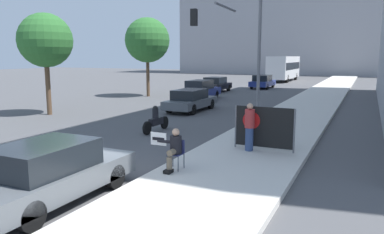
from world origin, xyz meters
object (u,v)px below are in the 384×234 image
object	(u,v)px
protest_banner	(264,127)
car_on_road_far_lane	(262,82)
motorcycle_on_road	(156,120)
car_on_road_distant	(216,84)
seated_protester	(174,148)
street_tree_midblock	(147,40)
parked_car_curbside	(49,173)
car_on_road_nearest	(191,100)
street_tree_near_curb	(45,41)
car_on_road_midblock	(200,90)
traffic_light_pole	(234,40)
jogger_on_sidewalk	(250,127)
city_bus_on_road	(284,67)

from	to	relation	value
protest_banner	car_on_road_far_lane	size ratio (longest dim) A/B	0.48
motorcycle_on_road	car_on_road_distant	bearing A→B (deg)	103.77
seated_protester	car_on_road_far_lane	bearing A→B (deg)	99.49
seated_protester	street_tree_midblock	bearing A→B (deg)	123.25
parked_car_curbside	car_on_road_nearest	world-z (taller)	parked_car_curbside
protest_banner	parked_car_curbside	bearing A→B (deg)	-118.56
car_on_road_nearest	street_tree_near_curb	xyz separation A→B (m)	(-6.93, -4.92, 3.62)
car_on_road_nearest	car_on_road_distant	bearing A→B (deg)	104.70
protest_banner	street_tree_midblock	distance (m)	20.69
motorcycle_on_road	car_on_road_midblock	bearing A→B (deg)	105.12
seated_protester	protest_banner	distance (m)	3.80
seated_protester	traffic_light_pole	world-z (taller)	traffic_light_pole
jogger_on_sidewalk	street_tree_near_curb	world-z (taller)	street_tree_near_curb
city_bus_on_road	street_tree_near_curb	size ratio (longest dim) A/B	1.75
parked_car_curbside	car_on_road_distant	distance (m)	28.32
jogger_on_sidewalk	protest_banner	xyz separation A→B (m)	(0.42, 0.30, -0.04)
motorcycle_on_road	city_bus_on_road	bearing A→B (deg)	93.12
jogger_on_sidewalk	city_bus_on_road	size ratio (longest dim) A/B	0.16
motorcycle_on_road	street_tree_midblock	bearing A→B (deg)	123.16
protest_banner	city_bus_on_road	xyz separation A→B (m)	(-7.56, 40.00, 0.95)
parked_car_curbside	motorcycle_on_road	distance (m)	8.53
jogger_on_sidewalk	car_on_road_far_lane	world-z (taller)	jogger_on_sidewalk
car_on_road_distant	jogger_on_sidewalk	bearing A→B (deg)	-65.48
seated_protester	city_bus_on_road	bearing A→B (deg)	97.09
seated_protester	motorcycle_on_road	xyz separation A→B (m)	(-3.73, 5.27, -0.30)
protest_banner	city_bus_on_road	distance (m)	40.72
car_on_road_distant	protest_banner	bearing A→B (deg)	-64.24
parked_car_curbside	car_on_road_far_lane	bearing A→B (deg)	96.23
protest_banner	car_on_road_distant	bearing A→B (deg)	115.76
parked_car_curbside	city_bus_on_road	world-z (taller)	city_bus_on_road
seated_protester	street_tree_near_curb	distance (m)	14.38
city_bus_on_road	car_on_road_midblock	bearing A→B (deg)	-93.03
car_on_road_midblock	street_tree_midblock	world-z (taller)	street_tree_midblock
jogger_on_sidewalk	parked_car_curbside	xyz separation A→B (m)	(-3.06, -6.09, -0.30)
street_tree_midblock	seated_protester	bearing A→B (deg)	-56.22
city_bus_on_road	street_tree_midblock	world-z (taller)	street_tree_midblock
traffic_light_pole	city_bus_on_road	bearing A→B (deg)	97.58
protest_banner	parked_car_curbside	distance (m)	7.28
seated_protester	car_on_road_nearest	xyz separation A→B (m)	(-5.14, 11.91, -0.13)
car_on_road_midblock	street_tree_near_curb	bearing A→B (deg)	-114.18
car_on_road_distant	city_bus_on_road	world-z (taller)	city_bus_on_road
jogger_on_sidewalk	car_on_road_nearest	size ratio (longest dim) A/B	0.36
car_on_road_nearest	motorcycle_on_road	xyz separation A→B (m)	(1.41, -6.64, -0.17)
car_on_road_midblock	car_on_road_nearest	bearing A→B (deg)	-71.54
seated_protester	car_on_road_nearest	world-z (taller)	seated_protester
seated_protester	car_on_road_nearest	distance (m)	12.97
car_on_road_distant	car_on_road_nearest	bearing A→B (deg)	-75.30
car_on_road_far_lane	street_tree_midblock	bearing A→B (deg)	-119.10
parked_car_curbside	motorcycle_on_road	xyz separation A→B (m)	(-2.00, 8.29, -0.19)
motorcycle_on_road	jogger_on_sidewalk	bearing A→B (deg)	-23.54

